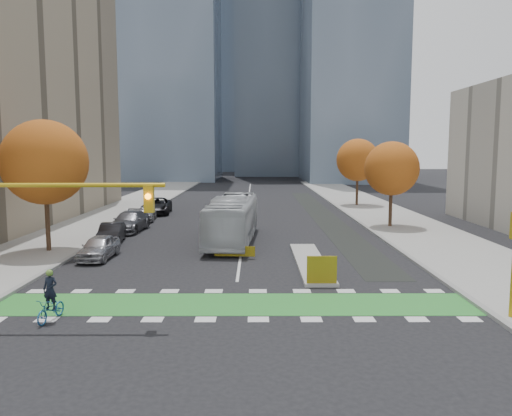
{
  "coord_description": "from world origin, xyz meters",
  "views": [
    {
      "loc": [
        0.88,
        -18.61,
        6.37
      ],
      "look_at": [
        0.93,
        10.3,
        3.0
      ],
      "focal_mm": 35.0,
      "sensor_mm": 36.0,
      "label": 1
    }
  ],
  "objects_px": {
    "tree_west": "(45,162)",
    "tree_east_near": "(392,169)",
    "parked_car_a": "(99,247)",
    "parked_car_d": "(157,206)",
    "cyclist": "(51,304)",
    "parked_car_c": "(130,221)",
    "traffic_signal_west": "(15,214)",
    "parked_car_b": "(111,233)",
    "parked_car_e": "(146,213)",
    "hazard_board": "(322,270)",
    "bus": "(233,219)",
    "tree_east_far": "(358,160)"
  },
  "relations": [
    {
      "from": "cyclist",
      "to": "parked_car_c",
      "type": "xyz_separation_m",
      "value": [
        -2.23,
        20.68,
        0.13
      ]
    },
    {
      "from": "bus",
      "to": "parked_car_c",
      "type": "height_order",
      "value": "bus"
    },
    {
      "from": "traffic_signal_west",
      "to": "parked_car_b",
      "type": "height_order",
      "value": "traffic_signal_west"
    },
    {
      "from": "cyclist",
      "to": "parked_car_a",
      "type": "height_order",
      "value": "cyclist"
    },
    {
      "from": "cyclist",
      "to": "parked_car_e",
      "type": "bearing_deg",
      "value": 104.8
    },
    {
      "from": "parked_car_b",
      "to": "parked_car_e",
      "type": "distance_m",
      "value": 10.97
    },
    {
      "from": "parked_car_a",
      "to": "traffic_signal_west",
      "type": "bearing_deg",
      "value": -86.29
    },
    {
      "from": "parked_car_a",
      "to": "parked_car_d",
      "type": "relative_size",
      "value": 0.71
    },
    {
      "from": "tree_east_far",
      "to": "parked_car_d",
      "type": "relative_size",
      "value": 1.34
    },
    {
      "from": "parked_car_c",
      "to": "parked_car_e",
      "type": "height_order",
      "value": "parked_car_c"
    },
    {
      "from": "tree_east_far",
      "to": "cyclist",
      "type": "xyz_separation_m",
      "value": [
        -19.27,
        -38.5,
        -4.59
      ]
    },
    {
      "from": "parked_car_e",
      "to": "parked_car_c",
      "type": "bearing_deg",
      "value": -95.33
    },
    {
      "from": "tree_east_near",
      "to": "bus",
      "type": "relative_size",
      "value": 0.62
    },
    {
      "from": "cyclist",
      "to": "parked_car_c",
      "type": "bearing_deg",
      "value": 106.18
    },
    {
      "from": "parked_car_b",
      "to": "parked_car_e",
      "type": "relative_size",
      "value": 1.04
    },
    {
      "from": "parked_car_d",
      "to": "cyclist",
      "type": "bearing_deg",
      "value": -90.52
    },
    {
      "from": "parked_car_d",
      "to": "bus",
      "type": "bearing_deg",
      "value": -66.28
    },
    {
      "from": "cyclist",
      "to": "parked_car_a",
      "type": "bearing_deg",
      "value": 108.17
    },
    {
      "from": "parked_car_c",
      "to": "parked_car_d",
      "type": "bearing_deg",
      "value": 94.46
    },
    {
      "from": "hazard_board",
      "to": "parked_car_e",
      "type": "xyz_separation_m",
      "value": [
        -13.0,
        21.95,
        -0.11
      ]
    },
    {
      "from": "tree_east_near",
      "to": "tree_east_far",
      "type": "bearing_deg",
      "value": 88.21
    },
    {
      "from": "parked_car_e",
      "to": "bus",
      "type": "bearing_deg",
      "value": -56.83
    },
    {
      "from": "traffic_signal_west",
      "to": "bus",
      "type": "bearing_deg",
      "value": 65.92
    },
    {
      "from": "tree_east_far",
      "to": "parked_car_b",
      "type": "height_order",
      "value": "tree_east_far"
    },
    {
      "from": "hazard_board",
      "to": "parked_car_e",
      "type": "distance_m",
      "value": 25.51
    },
    {
      "from": "tree_east_far",
      "to": "parked_car_e",
      "type": "xyz_separation_m",
      "value": [
        -21.5,
        -11.85,
        -4.56
      ]
    },
    {
      "from": "parked_car_a",
      "to": "cyclist",
      "type": "bearing_deg",
      "value": -80.11
    },
    {
      "from": "tree_east_near",
      "to": "bus",
      "type": "xyz_separation_m",
      "value": [
        -12.69,
        -6.3,
        -3.27
      ]
    },
    {
      "from": "tree_west",
      "to": "parked_car_c",
      "type": "xyz_separation_m",
      "value": [
        3.0,
        8.18,
        -4.83
      ]
    },
    {
      "from": "traffic_signal_west",
      "to": "cyclist",
      "type": "xyz_separation_m",
      "value": [
        1.16,
        0.01,
        -3.38
      ]
    },
    {
      "from": "hazard_board",
      "to": "parked_car_d",
      "type": "xyz_separation_m",
      "value": [
        -13.0,
        26.95,
        -0.01
      ]
    },
    {
      "from": "tree_east_far",
      "to": "parked_car_e",
      "type": "height_order",
      "value": "tree_east_far"
    },
    {
      "from": "parked_car_a",
      "to": "bus",
      "type": "bearing_deg",
      "value": 37.65
    },
    {
      "from": "tree_west",
      "to": "bus",
      "type": "xyz_separation_m",
      "value": [
        11.31,
        3.7,
        -4.03
      ]
    },
    {
      "from": "cyclist",
      "to": "parked_car_b",
      "type": "bearing_deg",
      "value": 108.12
    },
    {
      "from": "cyclist",
      "to": "parked_car_b",
      "type": "height_order",
      "value": "cyclist"
    },
    {
      "from": "tree_west",
      "to": "cyclist",
      "type": "distance_m",
      "value": 14.43
    },
    {
      "from": "parked_car_e",
      "to": "cyclist",
      "type": "bearing_deg",
      "value": -90.54
    },
    {
      "from": "tree_west",
      "to": "tree_east_near",
      "type": "bearing_deg",
      "value": 22.62
    },
    {
      "from": "bus",
      "to": "tree_east_near",
      "type": "bearing_deg",
      "value": 30.2
    },
    {
      "from": "hazard_board",
      "to": "tree_east_far",
      "type": "height_order",
      "value": "tree_east_far"
    },
    {
      "from": "traffic_signal_west",
      "to": "parked_car_b",
      "type": "xyz_separation_m",
      "value": [
        -1.07,
        15.69,
        -3.35
      ]
    },
    {
      "from": "tree_east_near",
      "to": "tree_east_far",
      "type": "height_order",
      "value": "tree_east_far"
    },
    {
      "from": "parked_car_b",
      "to": "bus",
      "type": "bearing_deg",
      "value": -3.36
    },
    {
      "from": "tree_east_far",
      "to": "traffic_signal_west",
      "type": "distance_m",
      "value": 43.61
    },
    {
      "from": "tree_east_far",
      "to": "parked_car_c",
      "type": "height_order",
      "value": "tree_east_far"
    },
    {
      "from": "parked_car_d",
      "to": "parked_car_e",
      "type": "distance_m",
      "value": 5.0
    },
    {
      "from": "tree_west",
      "to": "hazard_board",
      "type": "bearing_deg",
      "value": -25.99
    },
    {
      "from": "tree_east_near",
      "to": "parked_car_c",
      "type": "bearing_deg",
      "value": -175.05
    },
    {
      "from": "cyclist",
      "to": "parked_car_d",
      "type": "bearing_deg",
      "value": 104.05
    }
  ]
}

